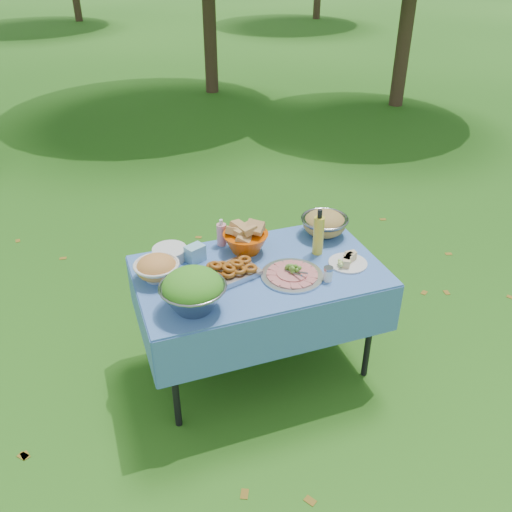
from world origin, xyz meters
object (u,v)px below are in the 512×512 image
(plate_stack, at_px, (170,253))
(bread_bowl, at_px, (246,238))
(pasta_bowl_steel, at_px, (324,223))
(salad_bowl, at_px, (193,290))
(oil_bottle, at_px, (319,232))
(charcuterie_platter, at_px, (292,270))
(picnic_table, at_px, (259,320))

(plate_stack, xyz_separation_m, bread_bowl, (0.47, -0.08, 0.06))
(bread_bowl, height_order, pasta_bowl_steel, bread_bowl)
(salad_bowl, xyz_separation_m, plate_stack, (-0.01, 0.55, -0.08))
(pasta_bowl_steel, height_order, oil_bottle, oil_bottle)
(plate_stack, height_order, oil_bottle, oil_bottle)
(plate_stack, relative_size, charcuterie_platter, 0.58)
(charcuterie_platter, distance_m, oil_bottle, 0.34)
(bread_bowl, relative_size, pasta_bowl_steel, 0.92)
(bread_bowl, xyz_separation_m, pasta_bowl_steel, (0.56, 0.03, -0.01))
(salad_bowl, distance_m, plate_stack, 0.56)
(pasta_bowl_steel, bearing_deg, bread_bowl, -177.03)
(plate_stack, bearing_deg, oil_bottle, -16.11)
(picnic_table, bearing_deg, pasta_bowl_steel, 25.48)
(picnic_table, distance_m, charcuterie_platter, 0.47)
(charcuterie_platter, relative_size, oil_bottle, 1.22)
(picnic_table, bearing_deg, oil_bottle, 8.06)
(bread_bowl, bearing_deg, picnic_table, -89.05)
(picnic_table, distance_m, oil_bottle, 0.67)
(picnic_table, relative_size, charcuterie_platter, 3.96)
(salad_bowl, bearing_deg, bread_bowl, 46.24)
(salad_bowl, height_order, plate_stack, salad_bowl)
(picnic_table, xyz_separation_m, salad_bowl, (-0.46, -0.24, 0.50))
(bread_bowl, distance_m, oil_bottle, 0.45)
(salad_bowl, xyz_separation_m, charcuterie_platter, (0.62, 0.11, -0.08))
(oil_bottle, bearing_deg, charcuterie_platter, -142.84)
(plate_stack, height_order, charcuterie_platter, charcuterie_platter)
(plate_stack, height_order, bread_bowl, bread_bowl)
(pasta_bowl_steel, relative_size, oil_bottle, 1.03)
(plate_stack, xyz_separation_m, pasta_bowl_steel, (1.03, -0.05, 0.05))
(bread_bowl, distance_m, pasta_bowl_steel, 0.56)
(bread_bowl, height_order, charcuterie_platter, bread_bowl)
(salad_bowl, distance_m, oil_bottle, 0.92)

